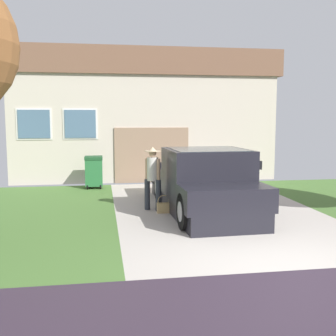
% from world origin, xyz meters
% --- Properties ---
extents(pickup_truck, '(2.22, 5.18, 1.64)m').
position_xyz_m(pickup_truck, '(-0.35, 4.15, 0.73)').
color(pickup_truck, black).
rests_on(pickup_truck, ground).
extents(person_with_hat, '(0.43, 0.43, 1.66)m').
position_xyz_m(person_with_hat, '(-1.62, 4.64, 0.94)').
color(person_with_hat, '#333842').
rests_on(person_with_hat, ground).
extents(handbag, '(0.34, 0.16, 0.46)m').
position_xyz_m(handbag, '(-1.38, 4.30, 0.15)').
color(handbag, tan).
rests_on(handbag, ground).
extents(house_with_garage, '(10.41, 5.41, 4.98)m').
position_xyz_m(house_with_garage, '(-1.22, 11.95, 2.52)').
color(house_with_garage, beige).
rests_on(house_with_garage, ground).
extents(wheeled_trash_bin, '(0.60, 0.72, 1.09)m').
position_xyz_m(wheeled_trash_bin, '(-3.19, 8.42, 0.59)').
color(wheeled_trash_bin, '#286B38').
rests_on(wheeled_trash_bin, ground).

